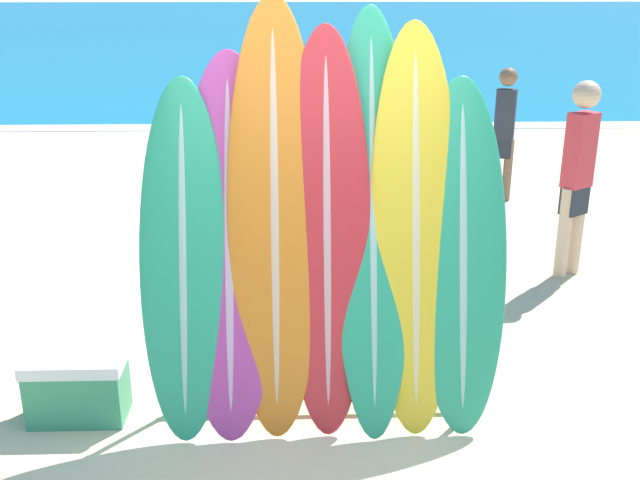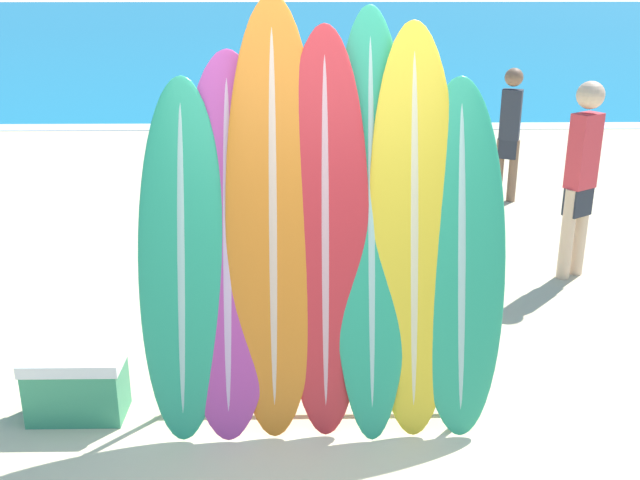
# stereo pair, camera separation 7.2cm
# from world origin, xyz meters

# --- Properties ---
(ground_plane) EXTENTS (160.00, 160.00, 0.00)m
(ground_plane) POSITION_xyz_m (0.00, 0.00, 0.00)
(ground_plane) COLOR beige
(ocean_water) EXTENTS (120.00, 60.00, 0.01)m
(ocean_water) POSITION_xyz_m (0.00, 39.06, 0.00)
(ocean_water) COLOR teal
(ocean_water) RESTS_ON ground_plane
(surfboard_rack) EXTENTS (2.00, 0.04, 0.86)m
(surfboard_rack) POSITION_xyz_m (-0.03, 0.48, 0.47)
(surfboard_rack) COLOR slate
(surfboard_rack) RESTS_ON ground_plane
(surfboard_slot_0) EXTENTS (0.53, 0.76, 2.09)m
(surfboard_slot_0) POSITION_xyz_m (-0.87, 0.51, 1.04)
(surfboard_slot_0) COLOR #289E70
(surfboard_slot_0) RESTS_ON ground_plane
(surfboard_slot_1) EXTENTS (0.59, 0.83, 2.23)m
(surfboard_slot_1) POSITION_xyz_m (-0.60, 0.55, 1.11)
(surfboard_slot_1) COLOR #B23D8E
(surfboard_slot_1) RESTS_ON ground_plane
(surfboard_slot_2) EXTENTS (0.57, 0.82, 2.54)m
(surfboard_slot_2) POSITION_xyz_m (-0.32, 0.57, 1.27)
(surfboard_slot_2) COLOR orange
(surfboard_slot_2) RESTS_ON ground_plane
(surfboard_slot_3) EXTENTS (0.53, 0.73, 2.38)m
(surfboard_slot_3) POSITION_xyz_m (-0.02, 0.54, 1.19)
(surfboard_slot_3) COLOR red
(surfboard_slot_3) RESTS_ON ground_plane
(surfboard_slot_4) EXTENTS (0.48, 0.94, 2.48)m
(surfboard_slot_4) POSITION_xyz_m (0.26, 0.59, 1.24)
(surfboard_slot_4) COLOR #289E70
(surfboard_slot_4) RESTS_ON ground_plane
(surfboard_slot_5) EXTENTS (0.54, 0.78, 2.40)m
(surfboard_slot_5) POSITION_xyz_m (0.51, 0.55, 1.20)
(surfboard_slot_5) COLOR yellow
(surfboard_slot_5) RESTS_ON ground_plane
(surfboard_slot_6) EXTENTS (0.54, 0.71, 2.08)m
(surfboard_slot_6) POSITION_xyz_m (0.79, 0.50, 1.04)
(surfboard_slot_6) COLOR #289E70
(surfboard_slot_6) RESTS_ON ground_plane
(person_near_water) EXTENTS (0.27, 0.22, 1.60)m
(person_near_water) POSITION_xyz_m (2.29, 5.13, 0.87)
(person_near_water) COLOR #846047
(person_near_water) RESTS_ON ground_plane
(person_mid_beach) EXTENTS (0.31, 0.28, 1.78)m
(person_mid_beach) POSITION_xyz_m (2.30, 2.71, 0.97)
(person_mid_beach) COLOR beige
(person_mid_beach) RESTS_ON ground_plane
(person_far_left) EXTENTS (0.31, 0.30, 1.81)m
(person_far_left) POSITION_xyz_m (0.71, 4.64, 0.99)
(person_far_left) COLOR #A87A5B
(person_far_left) RESTS_ON ground_plane
(cooler_box) EXTENTS (0.61, 0.33, 0.43)m
(cooler_box) POSITION_xyz_m (-1.57, 0.47, 0.22)
(cooler_box) COLOR #389366
(cooler_box) RESTS_ON ground_plane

